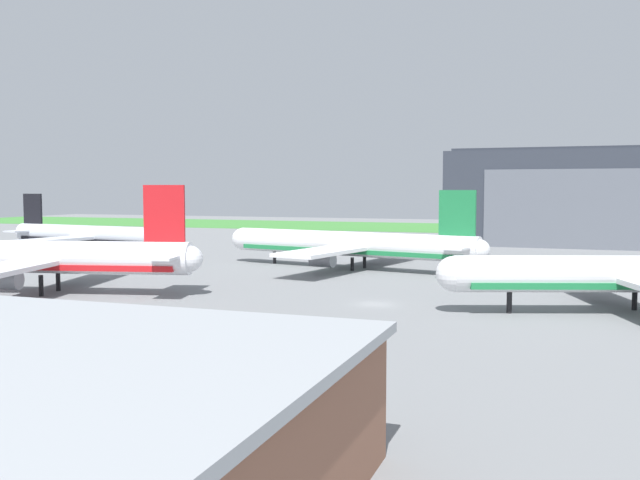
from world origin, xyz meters
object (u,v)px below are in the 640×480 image
Objects in this scene: airliner_far_right at (92,236)px; airliner_near_right at (37,258)px; airliner_near_left at (630,275)px; maintenance_hangar at (623,198)px; airliner_far_left at (349,245)px.

airliner_far_right is 50.16m from airliner_near_right.
airliner_near_left is 69.53m from airliner_near_right.
airliner_near_left is at bearing -93.38° from maintenance_hangar.
airliner_far_right is (-99.97, -63.11, -7.07)m from maintenance_hangar.
maintenance_hangar reaches higher than airliner_near_right.
airliner_far_left is (54.39, -4.51, 0.00)m from airliner_far_right.
maintenance_hangar is at bearing 56.02° from airliner_far_left.
airliner_near_right is at bearing -126.80° from airliner_far_left.
airliner_far_left is at bearing -123.98° from maintenance_hangar.
airliner_near_left is at bearing 8.00° from airliner_near_right.
airliner_far_right is (-94.26, 33.57, -0.08)m from airliner_near_left.
maintenance_hangar is 81.85m from airliner_far_left.
airliner_far_left is at bearing 143.91° from airliner_near_left.
maintenance_hangar is 118.43m from airliner_far_right.
airliner_near_left is at bearing -19.61° from airliner_far_right.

